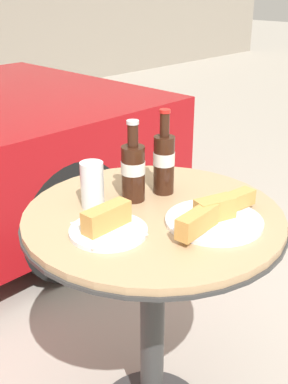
# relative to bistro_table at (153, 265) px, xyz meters

# --- Properties ---
(bistro_table) EXTENTS (0.74, 0.74, 0.78)m
(bistro_table) POSITION_rel_bistro_table_xyz_m (0.00, 0.00, 0.00)
(bistro_table) COLOR #333333
(bistro_table) RESTS_ON ground_plane
(cola_bottle_left) EXTENTS (0.06, 0.06, 0.26)m
(cola_bottle_left) POSITION_rel_bistro_table_xyz_m (0.12, 0.07, 0.27)
(cola_bottle_left) COLOR #33190F
(cola_bottle_left) RESTS_ON bistro_table
(cola_bottle_right) EXTENTS (0.07, 0.07, 0.24)m
(cola_bottle_right) POSITION_rel_bistro_table_xyz_m (0.02, 0.10, 0.27)
(cola_bottle_right) COLOR #33190F
(cola_bottle_right) RESTS_ON bistro_table
(drinking_glass) EXTENTS (0.07, 0.07, 0.13)m
(drinking_glass) POSITION_rel_bistro_table_xyz_m (-0.09, 0.15, 0.23)
(drinking_glass) COLOR #C68923
(drinking_glass) RESTS_ON bistro_table
(lunch_plate_near) EXTENTS (0.32, 0.26, 0.07)m
(lunch_plate_near) POSITION_rel_bistro_table_xyz_m (0.06, -0.16, 0.19)
(lunch_plate_near) COLOR white
(lunch_plate_near) RESTS_ON bistro_table
(lunch_plate_far) EXTENTS (0.20, 0.20, 0.07)m
(lunch_plate_far) POSITION_rel_bistro_table_xyz_m (-0.17, 0.00, 0.19)
(lunch_plate_far) COLOR white
(lunch_plate_far) RESTS_ON bistro_table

